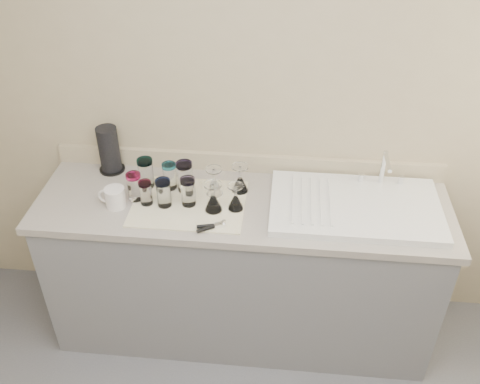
# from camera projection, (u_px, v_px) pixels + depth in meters

# --- Properties ---
(room_envelope) EXTENTS (3.54, 3.50, 2.52)m
(room_envelope) POSITION_uv_depth(u_px,v_px,m) (195.00, 285.00, 1.29)
(room_envelope) COLOR #57575D
(room_envelope) RESTS_ON ground
(counter_unit) EXTENTS (2.06, 0.62, 0.90)m
(counter_unit) POSITION_uv_depth(u_px,v_px,m) (242.00, 268.00, 2.91)
(counter_unit) COLOR slate
(counter_unit) RESTS_ON ground
(sink_unit) EXTENTS (0.82, 0.50, 0.22)m
(sink_unit) POSITION_uv_depth(u_px,v_px,m) (356.00, 206.00, 2.59)
(sink_unit) COLOR white
(sink_unit) RESTS_ON counter_unit
(dish_towel) EXTENTS (0.55, 0.42, 0.01)m
(dish_towel) POSITION_uv_depth(u_px,v_px,m) (189.00, 203.00, 2.63)
(dish_towel) COLOR white
(dish_towel) RESTS_ON counter_unit
(tumbler_teal) EXTENTS (0.08, 0.08, 0.16)m
(tumbler_teal) POSITION_uv_depth(u_px,v_px,m) (146.00, 173.00, 2.70)
(tumbler_teal) COLOR white
(tumbler_teal) RESTS_ON dish_towel
(tumbler_cyan) EXTENTS (0.07, 0.07, 0.14)m
(tumbler_cyan) POSITION_uv_depth(u_px,v_px,m) (170.00, 176.00, 2.69)
(tumbler_cyan) COLOR white
(tumbler_cyan) RESTS_ON dish_towel
(tumbler_purple) EXTENTS (0.08, 0.08, 0.16)m
(tumbler_purple) POSITION_uv_depth(u_px,v_px,m) (185.00, 176.00, 2.67)
(tumbler_purple) COLOR white
(tumbler_purple) RESTS_ON dish_towel
(tumbler_magenta) EXTENTS (0.06, 0.06, 0.13)m
(tumbler_magenta) POSITION_uv_depth(u_px,v_px,m) (146.00, 193.00, 2.59)
(tumbler_magenta) COLOR white
(tumbler_magenta) RESTS_ON dish_towel
(tumbler_blue) EXTENTS (0.07, 0.07, 0.15)m
(tumbler_blue) POSITION_uv_depth(u_px,v_px,m) (164.00, 193.00, 2.57)
(tumbler_blue) COLOR white
(tumbler_blue) RESTS_ON dish_towel
(tumbler_lavender) EXTENTS (0.07, 0.07, 0.15)m
(tumbler_lavender) POSITION_uv_depth(u_px,v_px,m) (188.00, 191.00, 2.58)
(tumbler_lavender) COLOR white
(tumbler_lavender) RESTS_ON dish_towel
(tumbler_extra) EXTENTS (0.07, 0.07, 0.15)m
(tumbler_extra) POSITION_uv_depth(u_px,v_px,m) (135.00, 186.00, 2.61)
(tumbler_extra) COLOR white
(tumbler_extra) RESTS_ON dish_towel
(goblet_back_left) EXTENTS (0.08, 0.08, 0.15)m
(goblet_back_left) POSITION_uv_depth(u_px,v_px,m) (214.00, 185.00, 2.67)
(goblet_back_left) COLOR white
(goblet_back_left) RESTS_ON dish_towel
(goblet_back_right) EXTENTS (0.08, 0.08, 0.15)m
(goblet_back_right) POSITION_uv_depth(u_px,v_px,m) (240.00, 182.00, 2.68)
(goblet_back_right) COLOR white
(goblet_back_right) RESTS_ON dish_towel
(goblet_front_left) EXTENTS (0.08, 0.08, 0.15)m
(goblet_front_left) POSITION_uv_depth(u_px,v_px,m) (213.00, 201.00, 2.56)
(goblet_front_left) COLOR white
(goblet_front_left) RESTS_ON dish_towel
(goblet_front_right) EXTENTS (0.08, 0.08, 0.14)m
(goblet_front_right) POSITION_uv_depth(u_px,v_px,m) (236.00, 201.00, 2.57)
(goblet_front_right) COLOR white
(goblet_front_right) RESTS_ON dish_towel
(can_opener) EXTENTS (0.14, 0.09, 0.02)m
(can_opener) POSITION_uv_depth(u_px,v_px,m) (211.00, 226.00, 2.47)
(can_opener) COLOR silver
(can_opener) RESTS_ON dish_towel
(white_mug) EXTENTS (0.14, 0.11, 0.10)m
(white_mug) POSITION_uv_depth(u_px,v_px,m) (115.00, 197.00, 2.59)
(white_mug) COLOR silver
(white_mug) RESTS_ON counter_unit
(paper_towel_roll) EXTENTS (0.14, 0.14, 0.26)m
(paper_towel_roll) POSITION_uv_depth(u_px,v_px,m) (109.00, 150.00, 2.81)
(paper_towel_roll) COLOR black
(paper_towel_roll) RESTS_ON counter_unit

